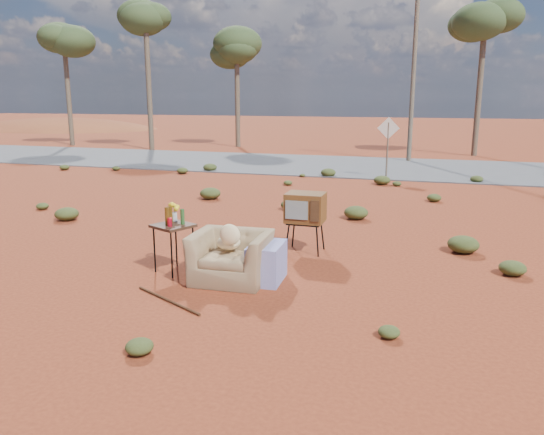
# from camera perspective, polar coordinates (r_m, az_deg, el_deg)

# --- Properties ---
(ground) EXTENTS (140.00, 140.00, 0.00)m
(ground) POSITION_cam_1_polar(r_m,az_deg,el_deg) (8.53, -5.66, -7.04)
(ground) COLOR brown
(ground) RESTS_ON ground
(highway) EXTENTS (140.00, 7.00, 0.04)m
(highway) POSITION_cam_1_polar(r_m,az_deg,el_deg) (22.78, 9.09, 5.48)
(highway) COLOR #565659
(highway) RESTS_ON ground
(dirt_mound) EXTENTS (26.00, 18.00, 2.00)m
(dirt_mound) POSITION_cam_1_polar(r_m,az_deg,el_deg) (53.10, -21.81, 8.86)
(dirt_mound) COLOR brown
(dirt_mound) RESTS_ON ground
(armchair) EXTENTS (1.45, 0.97, 1.05)m
(armchair) POSITION_cam_1_polar(r_m,az_deg,el_deg) (8.49, -3.73, -3.62)
(armchair) COLOR #8D704D
(armchair) RESTS_ON ground
(tv_unit) EXTENTS (0.71, 0.57, 1.14)m
(tv_unit) POSITION_cam_1_polar(r_m,az_deg,el_deg) (9.97, 3.61, 0.98)
(tv_unit) COLOR black
(tv_unit) RESTS_ON ground
(side_table) EXTENTS (0.76, 0.76, 1.15)m
(side_table) POSITION_cam_1_polar(r_m,az_deg,el_deg) (8.99, -10.59, -0.51)
(side_table) COLOR #3D2316
(side_table) RESTS_ON ground
(rusty_bar) EXTENTS (1.33, 0.72, 0.04)m
(rusty_bar) POSITION_cam_1_polar(r_m,az_deg,el_deg) (7.90, -11.12, -8.73)
(rusty_bar) COLOR #4A2613
(rusty_bar) RESTS_ON ground
(road_sign) EXTENTS (0.78, 0.06, 2.19)m
(road_sign) POSITION_cam_1_polar(r_m,az_deg,el_deg) (19.50, 12.37, 8.49)
(road_sign) COLOR brown
(road_sign) RESTS_ON ground
(eucalyptus_far_left) EXTENTS (3.20, 3.20, 7.10)m
(eucalyptus_far_left) POSITION_cam_1_polar(r_m,az_deg,el_deg) (34.73, -21.46, 17.07)
(eucalyptus_far_left) COLOR brown
(eucalyptus_far_left) RESTS_ON ground
(eucalyptus_left) EXTENTS (3.20, 3.20, 8.10)m
(eucalyptus_left) POSITION_cam_1_polar(r_m,az_deg,el_deg) (30.68, -13.46, 20.09)
(eucalyptus_left) COLOR brown
(eucalyptus_left) RESTS_ON ground
(eucalyptus_near_left) EXTENTS (3.20, 3.20, 6.60)m
(eucalyptus_near_left) POSITION_cam_1_polar(r_m,az_deg,el_deg) (31.53, -3.82, 17.51)
(eucalyptus_near_left) COLOR brown
(eucalyptus_near_left) RESTS_ON ground
(eucalyptus_center) EXTENTS (3.20, 3.20, 7.60)m
(eucalyptus_center) POSITION_cam_1_polar(r_m,az_deg,el_deg) (28.66, 21.96, 19.09)
(eucalyptus_center) COLOR brown
(eucalyptus_center) RESTS_ON ground
(utility_pole_center) EXTENTS (1.40, 0.20, 8.00)m
(utility_pole_center) POSITION_cam_1_polar(r_m,az_deg,el_deg) (24.94, 15.01, 15.34)
(utility_pole_center) COLOR brown
(utility_pole_center) RESTS_ON ground
(scrub_patch) EXTENTS (17.49, 8.07, 0.33)m
(scrub_patch) POSITION_cam_1_polar(r_m,az_deg,el_deg) (12.74, -1.46, 0.38)
(scrub_patch) COLOR #3E4B21
(scrub_patch) RESTS_ON ground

